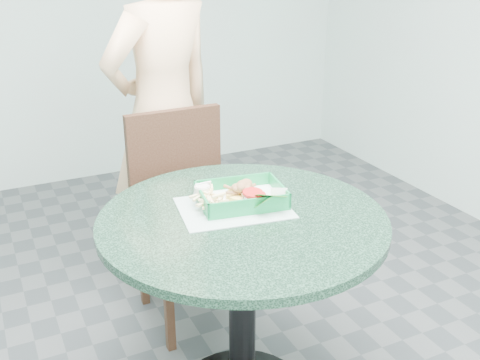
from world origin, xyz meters
name	(u,v)px	position (x,y,z in m)	size (l,w,h in m)	color
cafe_table	(242,266)	(0.00, 0.00, 0.58)	(0.95, 0.95, 0.75)	black
dining_chair	(185,203)	(0.04, 0.66, 0.53)	(0.43, 0.43, 0.93)	#4C321B
diner_person	(162,89)	(0.05, 0.94, 0.98)	(0.72, 0.47, 1.97)	#F1BF8E
placemat	(234,213)	(0.00, 0.06, 0.75)	(0.36, 0.27, 0.00)	#9EBCB6
food_basket	(241,204)	(0.04, 0.09, 0.77)	(0.28, 0.21, 0.06)	#0F8441
crab_sandwich	(242,195)	(0.04, 0.09, 0.80)	(0.11, 0.11, 0.07)	#F6CF5B
fries_pile	(210,205)	(-0.08, 0.09, 0.79)	(0.10, 0.11, 0.04)	#FFE39D
sauce_ramekin	(202,198)	(-0.09, 0.13, 0.80)	(0.05, 0.05, 0.03)	silver
garnish_cup	(259,203)	(0.07, 0.02, 0.79)	(0.12, 0.12, 0.05)	white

